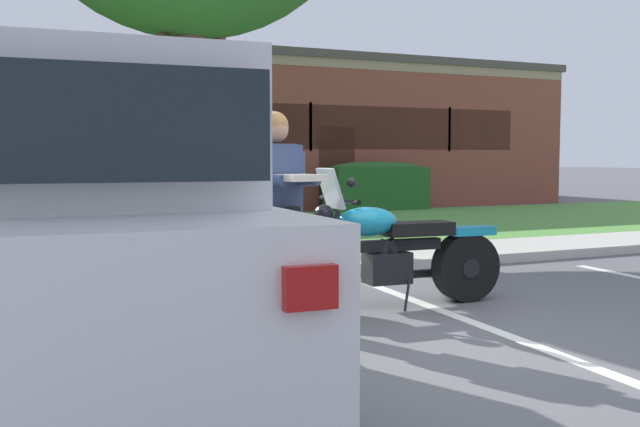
{
  "coord_description": "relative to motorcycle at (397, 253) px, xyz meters",
  "views": [
    {
      "loc": [
        -2.93,
        -4.44,
        1.35
      ],
      "look_at": [
        -0.29,
        1.39,
        0.85
      ],
      "focal_mm": 41.02,
      "sensor_mm": 36.0,
      "label": 1
    }
  ],
  "objects": [
    {
      "name": "stall_stripe_1",
      "position": [
        0.23,
        -0.99,
        -0.49
      ],
      "size": [
        0.35,
        4.4,
        0.01
      ],
      "primitive_type": "cube",
      "rotation": [
        0.0,
        0.0,
        -0.05
      ],
      "color": "silver",
      "rests_on": "ground"
    },
    {
      "name": "brick_building",
      "position": [
        -0.14,
        16.09,
        1.52
      ],
      "size": [
        24.34,
        10.39,
        4.01
      ],
      "color": "brown",
      "rests_on": "ground"
    },
    {
      "name": "hedge_center_right",
      "position": [
        5.36,
        10.1,
        0.16
      ],
      "size": [
        2.53,
        0.9,
        1.24
      ],
      "color": "#235623",
      "rests_on": "ground"
    },
    {
      "name": "ground_plane",
      "position": [
        -0.38,
        -1.19,
        -0.49
      ],
      "size": [
        140.0,
        140.0,
        0.0
      ],
      "primitive_type": "plane",
      "color": "#565659"
    },
    {
      "name": "parked_suv_adjacent",
      "position": [
        -2.92,
        -0.91,
        0.47
      ],
      "size": [
        2.16,
        4.91,
        1.86
      ],
      "color": "white",
      "rests_on": "ground"
    },
    {
      "name": "concrete_walk",
      "position": [
        -0.38,
        2.71,
        -0.45
      ],
      "size": [
        60.0,
        1.5,
        0.08
      ],
      "primitive_type": "cube",
      "color": "#B7B2A8",
      "rests_on": "ground"
    },
    {
      "name": "handbag",
      "position": [
        -1.21,
        -0.48,
        -0.34
      ],
      "size": [
        0.28,
        0.13,
        0.36
      ],
      "color": "#562D19",
      "rests_on": "ground"
    },
    {
      "name": "grass_lawn",
      "position": [
        -0.38,
        6.72,
        -0.46
      ],
      "size": [
        60.0,
        6.52,
        0.06
      ],
      "primitive_type": "cube",
      "color": "#518E3D",
      "rests_on": "ground"
    },
    {
      "name": "curb_strip",
      "position": [
        -0.38,
        1.86,
        -0.43
      ],
      "size": [
        60.0,
        0.2,
        0.12
      ],
      "primitive_type": "cube",
      "color": "#B7B2A8",
      "rests_on": "ground"
    },
    {
      "name": "hedge_center_left",
      "position": [
        1.0,
        10.1,
        0.16
      ],
      "size": [
        2.48,
        0.9,
        1.24
      ],
      "color": "#235623",
      "rests_on": "ground"
    },
    {
      "name": "motorcycle",
      "position": [
        0.0,
        0.0,
        0.0
      ],
      "size": [
        2.24,
        0.82,
        1.26
      ],
      "color": "black",
      "rests_on": "ground"
    },
    {
      "name": "stall_stripe_0",
      "position": [
        -2.76,
        -0.99,
        -0.49
      ],
      "size": [
        0.35,
        4.4,
        0.01
      ],
      "primitive_type": "cube",
      "rotation": [
        0.0,
        0.0,
        -0.05
      ],
      "color": "silver",
      "rests_on": "ground"
    },
    {
      "name": "rider_person",
      "position": [
        -1.25,
        -0.27,
        0.52
      ],
      "size": [
        0.54,
        0.64,
        1.7
      ],
      "color": "black",
      "rests_on": "ground"
    }
  ]
}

